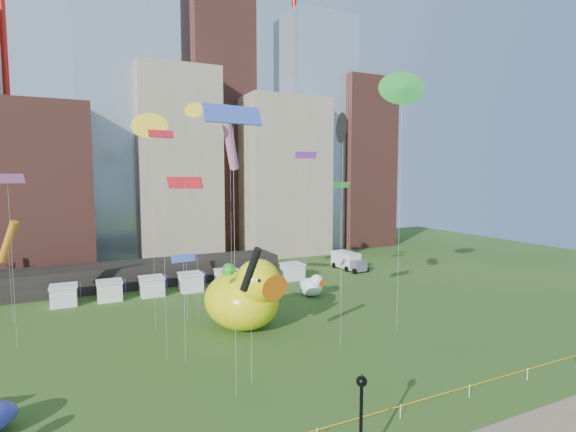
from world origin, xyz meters
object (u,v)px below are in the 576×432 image
big_duck (245,296)px  box_truck (348,261)px  seahorse_green (229,280)px  seahorse_purple (268,282)px  small_duck (312,286)px  lamppost (361,413)px

big_duck → box_truck: size_ratio=1.56×
seahorse_green → seahorse_purple: size_ratio=1.36×
big_duck → seahorse_green: size_ratio=1.60×
big_duck → small_duck: big_duck is taller
big_duck → seahorse_green: (-1.15, 1.40, 1.42)m
seahorse_green → seahorse_purple: (5.49, 2.97, -1.40)m
box_truck → seahorse_green: bearing=-150.8°
small_duck → seahorse_purple: bearing=-174.6°
small_duck → lamppost: bearing=-133.5°
small_duck → box_truck: bearing=22.3°
seahorse_green → lamppost: bearing=-72.1°
small_duck → box_truck: small_duck is taller
big_duck → seahorse_purple: big_duck is taller
seahorse_green → box_truck: (25.76, 17.72, -3.38)m
seahorse_purple → lamppost: size_ratio=0.90×
big_duck → seahorse_purple: size_ratio=2.19×
lamppost → box_truck: bearing=57.5°
small_duck → seahorse_purple: seahorse_purple is taller
big_duck → box_truck: big_duck is taller
big_duck → lamppost: (-1.82, -22.30, -0.11)m
small_duck → lamppost: (-13.55, -30.03, 1.93)m
seahorse_green → box_truck: 31.44m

